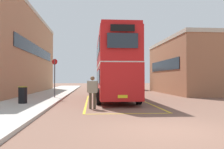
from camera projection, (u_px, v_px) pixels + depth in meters
name	position (u px, v px, depth m)	size (l,w,h in m)	color
ground_plane	(118.00, 97.00, 21.84)	(135.60, 135.60, 0.00)	brown
sidewalk_left	(47.00, 95.00, 23.68)	(4.00, 57.60, 0.14)	#B2ADA3
brick_building_left	(5.00, 53.00, 26.43)	(6.87, 22.09, 8.62)	#AD7A56
depot_building_right	(194.00, 67.00, 27.35)	(6.87, 13.02, 5.83)	#9E6647
double_decker_bus	(114.00, 66.00, 18.26)	(2.77, 10.19, 4.75)	black
single_deck_bus	(129.00, 78.00, 38.00)	(2.86, 8.60, 3.02)	black
pedestrian_boarding	(92.00, 90.00, 12.96)	(0.57, 0.27, 1.71)	#473828
litter_bin	(23.00, 95.00, 14.51)	(0.53, 0.53, 0.98)	black
bus_stop_sign	(55.00, 74.00, 19.26)	(0.43, 0.14, 2.97)	#4C4C51
bay_marking_yellow	(117.00, 103.00, 16.34)	(4.15, 12.18, 0.01)	gold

